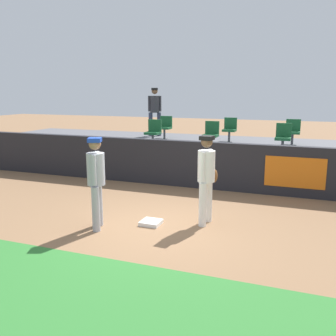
# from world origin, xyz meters

# --- Properties ---
(ground_plane) EXTENTS (60.00, 60.00, 0.00)m
(ground_plane) POSITION_xyz_m (0.00, 0.00, 0.00)
(ground_plane) COLOR #846042
(grass_foreground_strip) EXTENTS (18.00, 2.80, 0.01)m
(grass_foreground_strip) POSITION_xyz_m (0.00, -3.05, 0.00)
(grass_foreground_strip) COLOR #2D722D
(grass_foreground_strip) RESTS_ON ground_plane
(first_base) EXTENTS (0.40, 0.40, 0.08)m
(first_base) POSITION_xyz_m (-0.15, 0.08, 0.04)
(first_base) COLOR white
(first_base) RESTS_ON ground_plane
(player_fielder_home) EXTENTS (0.39, 0.56, 1.84)m
(player_fielder_home) POSITION_xyz_m (0.89, 0.54, 1.06)
(player_fielder_home) COLOR white
(player_fielder_home) RESTS_ON ground_plane
(player_runner_visitor) EXTENTS (0.45, 0.48, 1.83)m
(player_runner_visitor) POSITION_xyz_m (-1.07, -0.49, 1.06)
(player_runner_visitor) COLOR #9EA3AD
(player_runner_visitor) RESTS_ON ground_plane
(field_wall) EXTENTS (18.00, 0.26, 1.32)m
(field_wall) POSITION_xyz_m (0.01, 3.35, 0.66)
(field_wall) COLOR black
(field_wall) RESTS_ON ground_plane
(bleacher_platform) EXTENTS (18.00, 4.80, 0.94)m
(bleacher_platform) POSITION_xyz_m (0.00, 5.92, 0.47)
(bleacher_platform) COLOR #59595E
(bleacher_platform) RESTS_ON ground_plane
(seat_front_right) EXTENTS (0.44, 0.44, 0.84)m
(seat_front_right) POSITION_xyz_m (2.08, 4.79, 1.41)
(seat_front_right) COLOR #4C4C51
(seat_front_right) RESTS_ON bleacher_platform
(seat_front_center) EXTENTS (0.45, 0.44, 0.84)m
(seat_front_center) POSITION_xyz_m (-0.09, 4.79, 1.41)
(seat_front_center) COLOR #4C4C51
(seat_front_center) RESTS_ON bleacher_platform
(seat_back_right) EXTENTS (0.48, 0.44, 0.84)m
(seat_back_right) POSITION_xyz_m (2.28, 6.59, 1.41)
(seat_back_right) COLOR #4C4C51
(seat_back_right) RESTS_ON bleacher_platform
(seat_front_left) EXTENTS (0.46, 0.44, 0.84)m
(seat_front_left) POSITION_xyz_m (-2.06, 4.79, 1.41)
(seat_front_left) COLOR #4C4C51
(seat_front_left) RESTS_ON bleacher_platform
(seat_back_center) EXTENTS (0.45, 0.44, 0.84)m
(seat_back_center) POSITION_xyz_m (0.14, 6.59, 1.41)
(seat_back_center) COLOR #4C4C51
(seat_back_center) RESTS_ON bleacher_platform
(seat_back_left) EXTENTS (0.47, 0.44, 0.84)m
(seat_back_left) POSITION_xyz_m (-2.34, 6.59, 1.41)
(seat_back_left) COLOR #4C4C51
(seat_back_left) RESTS_ON bleacher_platform
(spectator_hooded) EXTENTS (0.50, 0.47, 1.89)m
(spectator_hooded) POSITION_xyz_m (-3.02, 7.22, 2.04)
(spectator_hooded) COLOR #33384C
(spectator_hooded) RESTS_ON bleacher_platform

